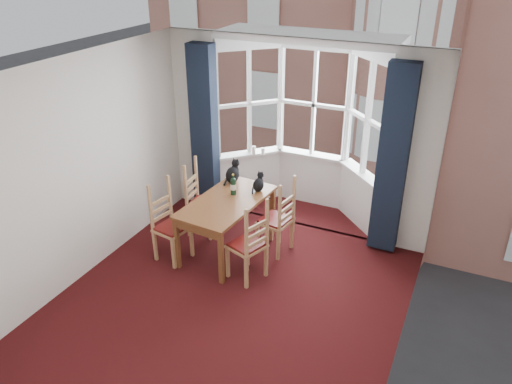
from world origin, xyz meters
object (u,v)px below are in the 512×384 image
Objects in this scene: wine_bottle at (233,185)px; candle_tall at (254,150)px; chair_right_near at (252,248)px; dining_table at (227,206)px; chair_left_far at (198,203)px; cat_left at (233,173)px; candle_short at (263,151)px; chair_left_near at (167,226)px; cat_right at (259,184)px; chair_right_far at (281,223)px.

wine_bottle is 1.30m from candle_tall.
dining_table is at bearing 141.09° from chair_right_near.
dining_table is at bearing -23.17° from chair_left_far.
chair_left_far is at bearing -146.90° from cat_left.
cat_left reaches higher than chair_right_near.
candle_short is (-0.14, 1.50, 0.23)m from dining_table.
chair_right_near is 1.39m from cat_left.
chair_left_far is at bearing 87.51° from chair_left_near.
candle_short is at bearing 111.05° from cat_right.
cat_left reaches higher than dining_table.
chair_right_near is 7.39× the size of candle_tall.
cat_left is at bearing 33.10° from chair_left_far.
chair_right_far is 0.63m from cat_right.
dining_table is 1.68× the size of chair_left_far.
chair_left_far and chair_right_near have the same top height.
cat_right reaches higher than chair_left_near.
candle_short is at bearing 75.05° from chair_left_near.
dining_table is 13.97× the size of candle_short.
chair_right_far is 7.39× the size of candle_tall.
chair_right_far is at bearing 3.97° from wine_bottle.
chair_right_near is 3.00× the size of wine_bottle.
candle_tall is at bearing 114.37° from chair_right_near.
chair_right_near is 0.75m from chair_right_far.
candle_tall reaches higher than chair_left_near.
chair_left_far is at bearing -168.68° from cat_right.
wine_bottle is (0.19, -0.35, -0.00)m from cat_left.
chair_right_far is at bearing 28.43° from chair_left_near.
cat_right is 0.37m from wine_bottle.
chair_right_far is 2.57× the size of cat_left.
wine_bottle reaches higher than chair_left_far.
chair_left_far is at bearing -111.98° from candle_short.
chair_left_near and chair_right_far have the same top height.
candle_tall is (-0.09, 0.91, 0.01)m from cat_left.
candle_tall is (-0.98, 1.22, 0.46)m from chair_right_far.
chair_right_near is at bearing -70.32° from cat_right.
cat_right is 1.13m from candle_short.
candle_short is (-0.13, 1.30, 0.00)m from wine_bottle.
dining_table is at bearing -159.85° from chair_right_far.
chair_right_near reaches higher than dining_table.
cat_right is (0.90, 0.18, 0.42)m from chair_left_far.
wine_bottle is at bearing -176.03° from chair_right_far.
wine_bottle is at bearing -84.15° from candle_short.
chair_right_far is 0.83m from wine_bottle.
dining_table is 0.56m from cat_right.
dining_table is 0.72m from chair_left_far.
chair_right_far is at bearing -24.77° from cat_right.
chair_left_near is at bearing -135.06° from cat_right.
cat_left reaches higher than candle_short.
chair_left_near is at bearing -144.12° from dining_table.
wine_bottle is 2.46× the size of candle_tall.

